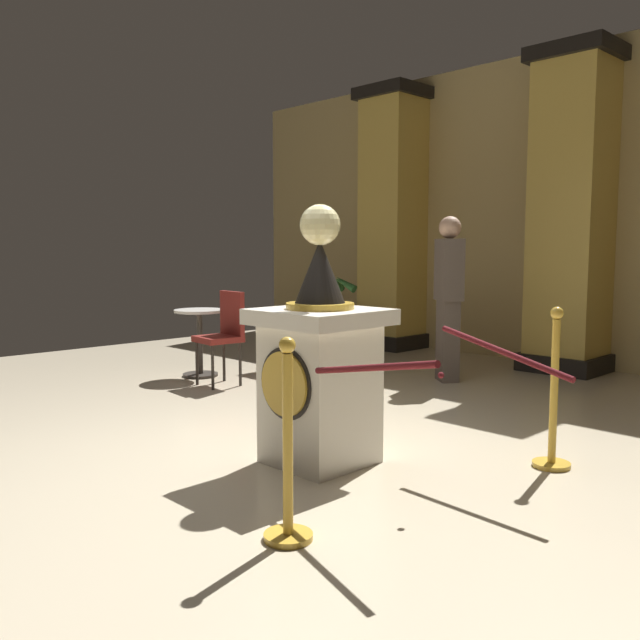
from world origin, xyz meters
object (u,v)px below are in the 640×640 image
(stanchion_far, at_px, (553,412))
(stanchion_near, at_px, (288,471))
(cafe_chair_red, at_px, (224,329))
(bystander_guest, at_px, (449,294))
(pedestal_clock, at_px, (319,365))
(potted_palm_left, at_px, (334,332))
(cafe_table, at_px, (200,334))

(stanchion_far, bearing_deg, stanchion_near, -101.00)
(cafe_chair_red, bearing_deg, bystander_guest, 50.27)
(pedestal_clock, relative_size, bystander_guest, 0.97)
(stanchion_far, relative_size, potted_palm_left, 0.93)
(stanchion_far, xyz_separation_m, potted_palm_left, (-3.98, 2.06, -0.02))
(bystander_guest, distance_m, cafe_chair_red, 2.36)
(stanchion_far, bearing_deg, cafe_table, 178.00)
(stanchion_near, height_order, potted_palm_left, potted_palm_left)
(cafe_table, bearing_deg, pedestal_clock, -20.59)
(pedestal_clock, xyz_separation_m, stanchion_near, (0.74, -0.93, -0.31))
(potted_palm_left, bearing_deg, cafe_chair_red, -79.16)
(stanchion_near, distance_m, cafe_table, 4.32)
(potted_palm_left, distance_m, cafe_table, 1.92)
(pedestal_clock, bearing_deg, potted_palm_left, 133.22)
(stanchion_far, relative_size, cafe_chair_red, 1.08)
(stanchion_far, relative_size, bystander_guest, 0.60)
(pedestal_clock, bearing_deg, stanchion_far, 42.03)
(pedestal_clock, distance_m, bystander_guest, 3.05)
(bystander_guest, bearing_deg, potted_palm_left, 174.22)
(stanchion_far, xyz_separation_m, cafe_table, (-4.16, 0.15, 0.11))
(cafe_chair_red, bearing_deg, stanchion_far, -1.12)
(stanchion_far, height_order, bystander_guest, bystander_guest)
(cafe_table, bearing_deg, stanchion_near, -28.71)
(potted_palm_left, relative_size, bystander_guest, 0.64)
(bystander_guest, xyz_separation_m, cafe_table, (-2.05, -1.72, -0.46))
(stanchion_far, height_order, cafe_chair_red, stanchion_far)
(pedestal_clock, height_order, stanchion_far, pedestal_clock)
(stanchion_far, distance_m, bystander_guest, 2.87)
(stanchion_far, distance_m, cafe_chair_red, 3.61)
(stanchion_near, bearing_deg, cafe_chair_red, 148.24)
(cafe_table, bearing_deg, cafe_chair_red, -7.63)
(stanchion_near, bearing_deg, pedestal_clock, 128.39)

